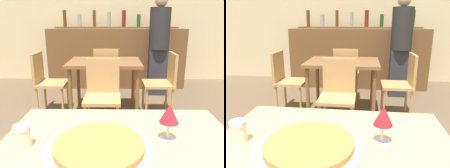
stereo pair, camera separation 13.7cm
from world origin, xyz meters
The scene contains 13 objects.
wall_back centered at (0.00, 4.05, 1.40)m, with size 8.00×0.05×2.80m.
dining_table_near centered at (0.00, 0.00, 0.68)m, with size 0.99×0.75×0.78m.
dining_table_far centered at (-0.16, 2.11, 0.65)m, with size 0.96×0.73×0.75m.
bar_counter centered at (0.00, 3.55, 0.56)m, with size 2.60×0.56×1.13m.
bar_back_shelf centered at (0.01, 3.69, 1.20)m, with size 2.39×0.24×0.35m.
chair_far_side_front centered at (-0.16, 1.58, 0.50)m, with size 0.40×0.40×0.86m.
chair_far_side_back centered at (-0.16, 2.65, 0.50)m, with size 0.40×0.40×0.86m.
chair_far_side_left centered at (-0.97, 2.11, 0.50)m, with size 0.40×0.40×0.86m.
chair_far_side_right centered at (0.64, 2.11, 0.50)m, with size 0.40×0.40×0.86m.
pizza_tray centered at (-0.08, -0.04, 0.79)m, with size 0.42×0.42×0.04m.
cheese_shaker centered at (-0.38, -0.01, 0.82)m, with size 0.07×0.07×0.09m.
person_standing centered at (0.72, 2.97, 0.91)m, with size 0.34×0.34×1.69m.
wine_glass centered at (0.20, 0.05, 0.89)m, with size 0.08×0.08×0.16m.
Camera 2 is at (0.12, -0.76, 1.25)m, focal length 35.00 mm.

